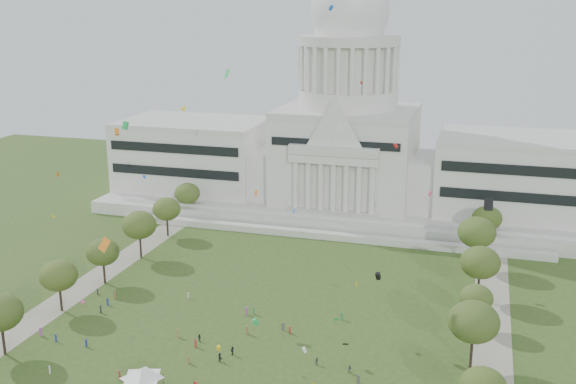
# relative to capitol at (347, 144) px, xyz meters

# --- Properties ---
(ground) EXTENTS (400.00, 400.00, 0.00)m
(ground) POSITION_rel_capitol_xyz_m (0.00, -113.59, -22.30)
(ground) COLOR #354B1E
(ground) RESTS_ON ground
(capitol) EXTENTS (160.00, 64.50, 91.30)m
(capitol) POSITION_rel_capitol_xyz_m (0.00, 0.00, 0.00)
(capitol) COLOR beige
(capitol) RESTS_ON ground
(path_left) EXTENTS (8.00, 160.00, 0.04)m
(path_left) POSITION_rel_capitol_xyz_m (-48.00, -83.59, -22.28)
(path_left) COLOR gray
(path_left) RESTS_ON ground
(path_right) EXTENTS (8.00, 160.00, 0.04)m
(path_right) POSITION_rel_capitol_xyz_m (48.00, -83.59, -22.28)
(path_right) COLOR gray
(path_right) RESTS_ON ground
(row_tree_l_1) EXTENTS (8.86, 8.86, 12.59)m
(row_tree_l_1) POSITION_rel_capitol_xyz_m (-44.07, -116.55, -13.34)
(row_tree_l_1) COLOR black
(row_tree_l_1) RESTS_ON ground
(row_tree_l_2) EXTENTS (8.42, 8.42, 11.97)m
(row_tree_l_2) POSITION_rel_capitol_xyz_m (-45.04, -96.29, -13.79)
(row_tree_l_2) COLOR black
(row_tree_l_2) RESTS_ON ground
(row_tree_r_2) EXTENTS (9.55, 9.55, 13.58)m
(row_tree_r_2) POSITION_rel_capitol_xyz_m (44.17, -96.15, -12.64)
(row_tree_r_2) COLOR black
(row_tree_r_2) RESTS_ON ground
(row_tree_l_3) EXTENTS (8.12, 8.12, 11.55)m
(row_tree_l_3) POSITION_rel_capitol_xyz_m (-44.09, -79.67, -14.09)
(row_tree_l_3) COLOR black
(row_tree_l_3) RESTS_ON ground
(row_tree_r_3) EXTENTS (7.01, 7.01, 9.98)m
(row_tree_r_3) POSITION_rel_capitol_xyz_m (44.40, -79.10, -15.21)
(row_tree_r_3) COLOR black
(row_tree_r_3) RESTS_ON ground
(row_tree_l_4) EXTENTS (9.29, 9.29, 13.21)m
(row_tree_l_4) POSITION_rel_capitol_xyz_m (-44.08, -61.17, -12.90)
(row_tree_l_4) COLOR black
(row_tree_l_4) RESTS_ON ground
(row_tree_r_4) EXTENTS (9.19, 9.19, 13.06)m
(row_tree_r_4) POSITION_rel_capitol_xyz_m (44.76, -63.55, -13.01)
(row_tree_r_4) COLOR black
(row_tree_r_4) RESTS_ON ground
(row_tree_l_5) EXTENTS (8.33, 8.33, 11.85)m
(row_tree_l_5) POSITION_rel_capitol_xyz_m (-45.22, -42.58, -13.88)
(row_tree_l_5) COLOR black
(row_tree_l_5) RESTS_ON ground
(row_tree_r_5) EXTENTS (9.82, 9.82, 13.96)m
(row_tree_r_5) POSITION_rel_capitol_xyz_m (43.49, -43.40, -12.37)
(row_tree_r_5) COLOR black
(row_tree_r_5) RESTS_ON ground
(row_tree_l_6) EXTENTS (8.19, 8.19, 11.64)m
(row_tree_l_6) POSITION_rel_capitol_xyz_m (-46.87, -24.45, -14.02)
(row_tree_l_6) COLOR black
(row_tree_l_6) RESTS_ON ground
(row_tree_r_6) EXTENTS (8.42, 8.42, 11.97)m
(row_tree_r_6) POSITION_rel_capitol_xyz_m (45.96, -25.46, -13.79)
(row_tree_r_6) COLOR black
(row_tree_r_6) RESTS_ON ground
(event_tent) EXTENTS (10.33, 10.33, 4.55)m
(event_tent) POSITION_rel_capitol_xyz_m (-11.67, -120.63, -18.77)
(event_tent) COLOR #4C4C4C
(event_tent) RESTS_ON ground
(person_2) EXTENTS (0.86, 0.60, 1.64)m
(person_2) POSITION_rel_capitol_xyz_m (22.61, -104.34, -21.48)
(person_2) COLOR #4C4C51
(person_2) RESTS_ON ground
(person_4) EXTENTS (0.93, 1.26, 1.93)m
(person_4) POSITION_rel_capitol_xyz_m (-0.88, -104.16, -21.33)
(person_4) COLOR #26262B
(person_4) RESTS_ON ground
(person_5) EXTENTS (1.67, 1.70, 1.84)m
(person_5) POSITION_rel_capitol_xyz_m (-2.28, -107.30, -21.38)
(person_5) COLOR #26262B
(person_5) RESTS_ON ground
(person_8) EXTENTS (0.92, 0.73, 1.66)m
(person_8) POSITION_rel_capitol_xyz_m (-9.32, -100.91, -21.47)
(person_8) COLOR #26262B
(person_8) RESTS_ON ground
(person_10) EXTENTS (0.83, 1.07, 1.61)m
(person_10) POSITION_rel_capitol_xyz_m (15.98, -103.24, -21.49)
(person_10) COLOR #4C4C51
(person_10) RESTS_ON ground
(distant_crowd) EXTENTS (67.30, 38.66, 1.88)m
(distant_crowd) POSITION_rel_capitol_xyz_m (-14.40, -99.47, -21.44)
(distant_crowd) COLOR #994C8C
(distant_crowd) RESTS_ON ground
(kite_swarm) EXTENTS (88.21, 97.15, 62.92)m
(kite_swarm) POSITION_rel_capitol_xyz_m (-1.61, -106.33, 7.84)
(kite_swarm) COLOR red
(kite_swarm) RESTS_ON ground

